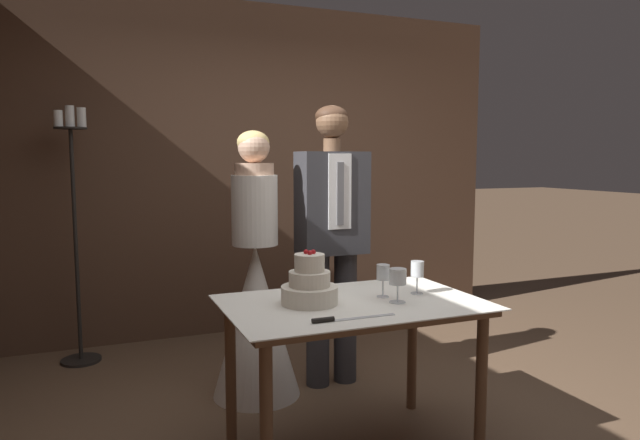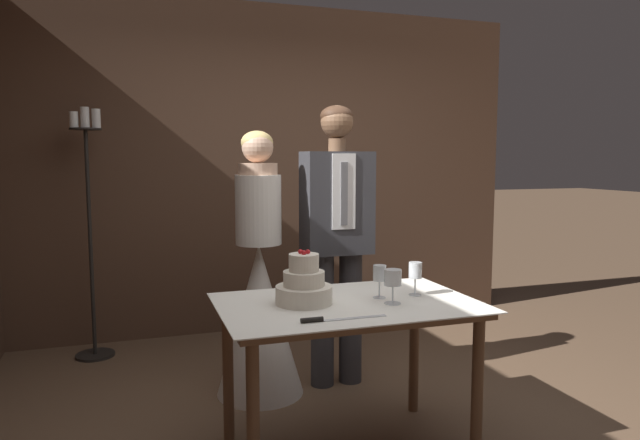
{
  "view_description": "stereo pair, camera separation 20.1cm",
  "coord_description": "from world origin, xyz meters",
  "px_view_note": "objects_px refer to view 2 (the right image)",
  "views": [
    {
      "loc": [
        -1.35,
        -2.54,
        1.47
      ],
      "look_at": [
        -0.17,
        0.36,
        1.13
      ],
      "focal_mm": 32.0,
      "sensor_mm": 36.0,
      "label": 1
    },
    {
      "loc": [
        -1.16,
        -2.61,
        1.47
      ],
      "look_at": [
        -0.17,
        0.36,
        1.13
      ],
      "focal_mm": 32.0,
      "sensor_mm": 36.0,
      "label": 2
    }
  ],
  "objects_px": {
    "wine_glass_middle": "(415,272)",
    "wine_glass_far": "(380,275)",
    "cake_table": "(347,321)",
    "cake_knife": "(327,319)",
    "wine_glass_near": "(393,279)",
    "groom": "(337,230)",
    "bride": "(259,300)",
    "candle_stand": "(90,231)",
    "tiered_cake": "(304,285)"
  },
  "relations": [
    {
      "from": "cake_table",
      "to": "tiered_cake",
      "type": "bearing_deg",
      "value": 168.06
    },
    {
      "from": "cake_knife",
      "to": "wine_glass_far",
      "type": "bearing_deg",
      "value": 39.35
    },
    {
      "from": "wine_glass_near",
      "to": "groom",
      "type": "relative_size",
      "value": 0.09
    },
    {
      "from": "groom",
      "to": "bride",
      "type": "bearing_deg",
      "value": 179.95
    },
    {
      "from": "cake_knife",
      "to": "candle_stand",
      "type": "distance_m",
      "value": 2.43
    },
    {
      "from": "cake_table",
      "to": "cake_knife",
      "type": "distance_m",
      "value": 0.36
    },
    {
      "from": "wine_glass_near",
      "to": "wine_glass_far",
      "type": "xyz_separation_m",
      "value": [
        -0.01,
        0.12,
        -0.0
      ]
    },
    {
      "from": "tiered_cake",
      "to": "wine_glass_far",
      "type": "xyz_separation_m",
      "value": [
        0.39,
        -0.02,
        0.03
      ]
    },
    {
      "from": "wine_glass_far",
      "to": "candle_stand",
      "type": "bearing_deg",
      "value": 128.11
    },
    {
      "from": "wine_glass_near",
      "to": "bride",
      "type": "bearing_deg",
      "value": 115.59
    },
    {
      "from": "tiered_cake",
      "to": "bride",
      "type": "relative_size",
      "value": 0.17
    },
    {
      "from": "cake_knife",
      "to": "bride",
      "type": "height_order",
      "value": "bride"
    },
    {
      "from": "wine_glass_middle",
      "to": "groom",
      "type": "height_order",
      "value": "groom"
    },
    {
      "from": "cake_table",
      "to": "cake_knife",
      "type": "xyz_separation_m",
      "value": [
        -0.2,
        -0.27,
        0.1
      ]
    },
    {
      "from": "tiered_cake",
      "to": "bride",
      "type": "distance_m",
      "value": 0.85
    },
    {
      "from": "tiered_cake",
      "to": "wine_glass_middle",
      "type": "xyz_separation_m",
      "value": [
        0.59,
        -0.02,
        0.03
      ]
    },
    {
      "from": "groom",
      "to": "wine_glass_far",
      "type": "bearing_deg",
      "value": -94.96
    },
    {
      "from": "bride",
      "to": "groom",
      "type": "distance_m",
      "value": 0.66
    },
    {
      "from": "cake_table",
      "to": "cake_knife",
      "type": "height_order",
      "value": "cake_knife"
    },
    {
      "from": "wine_glass_middle",
      "to": "wine_glass_far",
      "type": "xyz_separation_m",
      "value": [
        -0.2,
        0.0,
        -0.0
      ]
    },
    {
      "from": "wine_glass_far",
      "to": "tiered_cake",
      "type": "bearing_deg",
      "value": 177.62
    },
    {
      "from": "cake_knife",
      "to": "wine_glass_middle",
      "type": "distance_m",
      "value": 0.67
    },
    {
      "from": "wine_glass_near",
      "to": "wine_glass_middle",
      "type": "relative_size",
      "value": 0.98
    },
    {
      "from": "cake_table",
      "to": "wine_glass_far",
      "type": "bearing_deg",
      "value": 8.64
    },
    {
      "from": "cake_knife",
      "to": "cake_table",
      "type": "bearing_deg",
      "value": 54.96
    },
    {
      "from": "cake_table",
      "to": "bride",
      "type": "height_order",
      "value": "bride"
    },
    {
      "from": "bride",
      "to": "cake_knife",
      "type": "bearing_deg",
      "value": -87.26
    },
    {
      "from": "groom",
      "to": "candle_stand",
      "type": "xyz_separation_m",
      "value": [
        -1.53,
        1.05,
        -0.07
      ]
    },
    {
      "from": "tiered_cake",
      "to": "bride",
      "type": "height_order",
      "value": "bride"
    },
    {
      "from": "tiered_cake",
      "to": "wine_glass_middle",
      "type": "height_order",
      "value": "tiered_cake"
    },
    {
      "from": "groom",
      "to": "tiered_cake",
      "type": "bearing_deg",
      "value": -120.02
    },
    {
      "from": "wine_glass_near",
      "to": "candle_stand",
      "type": "bearing_deg",
      "value": 126.58
    },
    {
      "from": "wine_glass_middle",
      "to": "wine_glass_far",
      "type": "distance_m",
      "value": 0.2
    },
    {
      "from": "cake_table",
      "to": "wine_glass_near",
      "type": "bearing_deg",
      "value": -26.09
    },
    {
      "from": "tiered_cake",
      "to": "groom",
      "type": "distance_m",
      "value": 0.94
    },
    {
      "from": "cake_knife",
      "to": "wine_glass_far",
      "type": "xyz_separation_m",
      "value": [
        0.38,
        0.3,
        0.11
      ]
    },
    {
      "from": "cake_knife",
      "to": "candle_stand",
      "type": "xyz_separation_m",
      "value": [
        -1.08,
        2.17,
        0.17
      ]
    },
    {
      "from": "wine_glass_near",
      "to": "wine_glass_middle",
      "type": "xyz_separation_m",
      "value": [
        0.19,
        0.12,
        -0.0
      ]
    },
    {
      "from": "wine_glass_near",
      "to": "bride",
      "type": "distance_m",
      "value": 1.09
    },
    {
      "from": "wine_glass_far",
      "to": "candle_stand",
      "type": "relative_size",
      "value": 0.09
    },
    {
      "from": "cake_table",
      "to": "candle_stand",
      "type": "distance_m",
      "value": 2.3
    },
    {
      "from": "wine_glass_near",
      "to": "wine_glass_middle",
      "type": "distance_m",
      "value": 0.22
    },
    {
      "from": "groom",
      "to": "candle_stand",
      "type": "relative_size",
      "value": 0.98
    },
    {
      "from": "cake_table",
      "to": "tiered_cake",
      "type": "distance_m",
      "value": 0.28
    },
    {
      "from": "wine_glass_far",
      "to": "groom",
      "type": "bearing_deg",
      "value": 85.04
    },
    {
      "from": "tiered_cake",
      "to": "wine_glass_far",
      "type": "bearing_deg",
      "value": -2.38
    },
    {
      "from": "cake_table",
      "to": "bride",
      "type": "bearing_deg",
      "value": 106.73
    },
    {
      "from": "wine_glass_middle",
      "to": "wine_glass_far",
      "type": "relative_size",
      "value": 1.02
    },
    {
      "from": "cake_knife",
      "to": "groom",
      "type": "relative_size",
      "value": 0.22
    },
    {
      "from": "wine_glass_near",
      "to": "wine_glass_far",
      "type": "bearing_deg",
      "value": 96.29
    }
  ]
}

